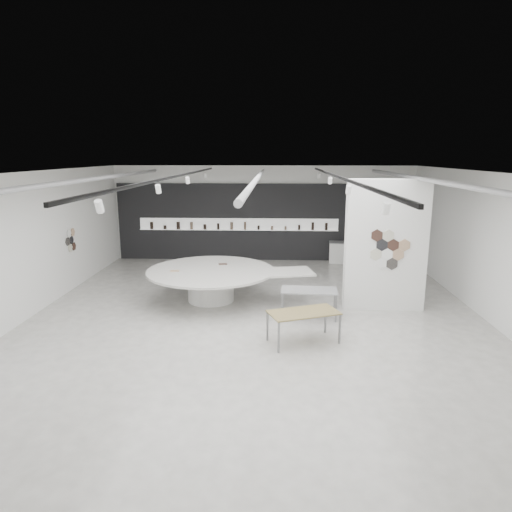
{
  "coord_description": "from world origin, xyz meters",
  "views": [
    {
      "loc": [
        0.47,
        -11.31,
        4.24
      ],
      "look_at": [
        -0.05,
        1.2,
        1.44
      ],
      "focal_mm": 32.0,
      "sensor_mm": 36.0,
      "label": 1
    }
  ],
  "objects_px": {
    "partition_column": "(386,246)",
    "sample_table_wood": "(304,314)",
    "sample_table_stone": "(309,292)",
    "kitchen_counter": "(348,253)",
    "display_island": "(214,280)"
  },
  "relations": [
    {
      "from": "sample_table_wood",
      "to": "sample_table_stone",
      "type": "distance_m",
      "value": 1.71
    },
    {
      "from": "partition_column",
      "to": "kitchen_counter",
      "type": "bearing_deg",
      "value": 91.33
    },
    {
      "from": "sample_table_wood",
      "to": "kitchen_counter",
      "type": "height_order",
      "value": "kitchen_counter"
    },
    {
      "from": "partition_column",
      "to": "sample_table_stone",
      "type": "bearing_deg",
      "value": -160.37
    },
    {
      "from": "kitchen_counter",
      "to": "sample_table_stone",
      "type": "bearing_deg",
      "value": -101.0
    },
    {
      "from": "sample_table_stone",
      "to": "partition_column",
      "type": "bearing_deg",
      "value": 19.63
    },
    {
      "from": "partition_column",
      "to": "sample_table_wood",
      "type": "relative_size",
      "value": 2.06
    },
    {
      "from": "sample_table_stone",
      "to": "kitchen_counter",
      "type": "height_order",
      "value": "kitchen_counter"
    },
    {
      "from": "sample_table_wood",
      "to": "sample_table_stone",
      "type": "xyz_separation_m",
      "value": [
        0.25,
        1.69,
        0.01
      ]
    },
    {
      "from": "partition_column",
      "to": "kitchen_counter",
      "type": "distance_m",
      "value": 5.69
    },
    {
      "from": "partition_column",
      "to": "sample_table_wood",
      "type": "distance_m",
      "value": 3.57
    },
    {
      "from": "display_island",
      "to": "sample_table_wood",
      "type": "distance_m",
      "value": 3.86
    },
    {
      "from": "display_island",
      "to": "partition_column",
      "type": "bearing_deg",
      "value": -17.88
    },
    {
      "from": "sample_table_wood",
      "to": "sample_table_stone",
      "type": "bearing_deg",
      "value": 81.7
    },
    {
      "from": "sample_table_stone",
      "to": "kitchen_counter",
      "type": "xyz_separation_m",
      "value": [
        1.98,
        6.28,
        -0.27
      ]
    }
  ]
}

